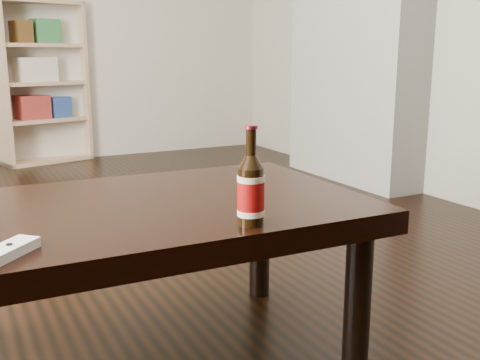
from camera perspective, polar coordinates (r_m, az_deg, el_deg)
name	(u,v)px	position (r m, az deg, el deg)	size (l,w,h in m)	color
floor	(52,302)	(2.29, -18.53, -11.70)	(5.00, 6.00, 0.01)	black
bookshelf	(38,80)	(5.13, -19.79, 9.57)	(0.79, 0.51, 1.35)	#A07D60
coffee_table	(130,228)	(1.62, -11.12, -4.77)	(1.35, 0.81, 0.50)	black
beer_bottle	(251,191)	(1.37, 1.11, -1.08)	(0.08, 0.08, 0.25)	black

